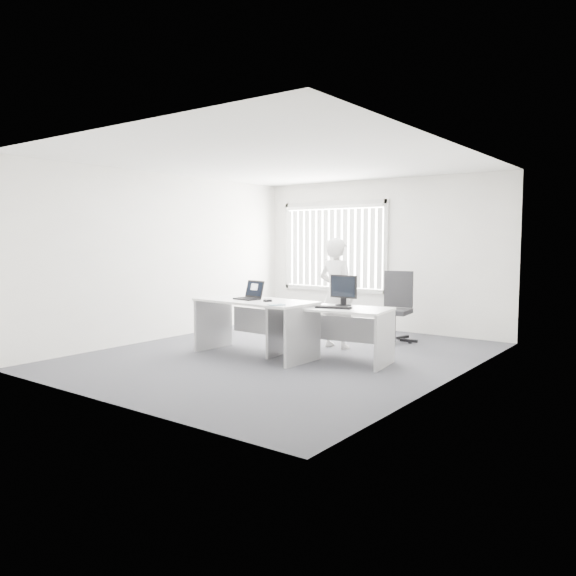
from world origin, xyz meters
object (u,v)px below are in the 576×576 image
Objects in this scene: office_chair at (395,320)px; laptop at (247,290)px; desk_far at (330,322)px; desk_near at (255,315)px; person at (337,293)px; monitor at (344,290)px.

office_chair is 3.30× the size of laptop.
office_chair is at bearing 80.34° from desk_far.
person is at bearing 64.23° from desk_near.
laptop is at bearing -165.08° from desk_near.
desk_far is at bearing 25.13° from laptop.
desk_near is 5.16× the size of laptop.
desk_near is 1.04× the size of desk_far.
laptop reaches higher than desk_near.
desk_far is 4.95× the size of laptop.
person is (0.64, 1.21, 0.27)m from desk_near.
desk_far is 1.02× the size of person.
desk_far is 1.91m from office_chair.
office_chair is (0.07, 1.90, -0.18)m from desk_far.
person reaches higher than monitor.
laptop is 0.81× the size of monitor.
monitor is at bearing 133.54° from person.
person is 4.87× the size of laptop.
person is (-0.49, -1.04, 0.50)m from office_chair.
person is 1.46m from laptop.
desk_near is 1.06× the size of person.
monitor is at bearing 34.07° from laptop.
office_chair is at bearing 65.45° from desk_near.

